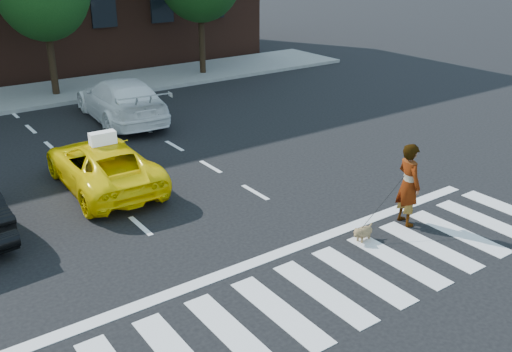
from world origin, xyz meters
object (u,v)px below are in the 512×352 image
at_px(taxi, 103,165).
at_px(woman, 408,184).
at_px(white_suv, 121,100).
at_px(dog, 363,232).

xyz_separation_m(taxi, woman, (4.80, -5.97, 0.34)).
bearing_deg(white_suv, dog, 97.52).
bearing_deg(taxi, white_suv, -115.23).
xyz_separation_m(woman, dog, (-1.40, -0.04, -0.75)).
height_order(woman, dog, woman).
xyz_separation_m(white_suv, woman, (2.00, -11.32, 0.20)).
bearing_deg(dog, white_suv, 83.49).
xyz_separation_m(white_suv, dog, (0.60, -11.36, -0.55)).
bearing_deg(dog, woman, -7.90).
height_order(taxi, dog, taxi).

